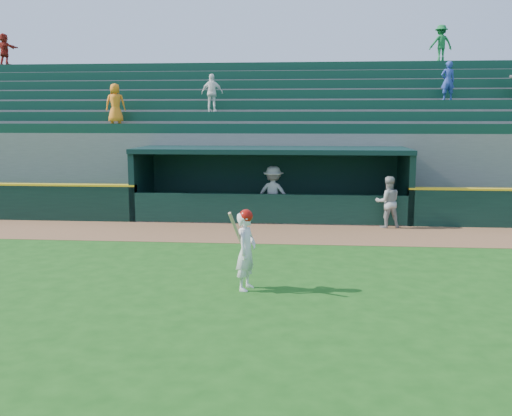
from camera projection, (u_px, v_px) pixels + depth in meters
The scene contains 7 objects.
ground at pixel (250, 278), 12.51m from camera, with size 120.00×120.00×0.00m, color #1A4D13.
warning_track at pixel (265, 233), 17.33m from camera, with size 40.00×3.00×0.01m, color brown.
dugout_player_front at pixel (388, 202), 18.15m from camera, with size 0.80×0.62×1.65m, color #9F9F9A.
dugout_player_inside at pixel (273, 194), 19.27m from camera, with size 1.21×0.70×1.88m, color #989893.
dugout at pixel (272, 179), 20.18m from camera, with size 9.40×2.80×2.46m.
stands at pixel (278, 144), 24.51m from camera, with size 34.50×6.25×7.54m.
batter_at_plate at pixel (246, 249), 11.53m from camera, with size 0.58×0.79×1.68m.
Camera 1 is at (1.19, -12.07, 3.45)m, focal length 40.00 mm.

